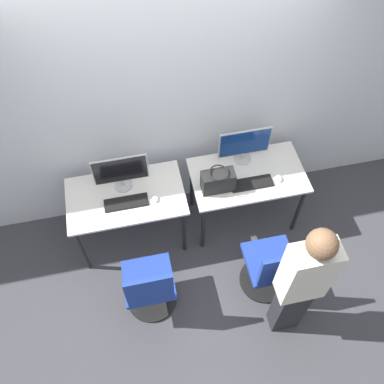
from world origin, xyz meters
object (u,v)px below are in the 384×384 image
monitor_right (245,144)px  office_chair_right (271,269)px  keyboard_left (126,203)px  monitor_left (121,172)px  mouse_right (279,178)px  person_right (301,283)px  handbag (218,181)px  office_chair_left (150,289)px  mouse_left (155,198)px  keyboard_right (252,183)px

monitor_right → office_chair_right: (0.02, -1.03, -0.58)m
keyboard_left → monitor_left: bearing=90.0°
mouse_right → person_right: size_ratio=0.05×
keyboard_left → handbag: (0.85, -0.01, 0.11)m
monitor_left → person_right: 1.80m
keyboard_left → person_right: (1.23, -1.11, 0.13)m
handbag → mouse_right: bearing=-1.9°
office_chair_left → office_chair_right: (1.11, -0.05, 0.00)m
monitor_left → mouse_left: size_ratio=5.55×
monitor_right → handbag: (-0.33, -0.29, -0.09)m
monitor_left → handbag: bearing=-14.2°
keyboard_right → office_chair_left: bearing=-148.7°
mouse_left → person_right: (0.97, -1.10, 0.13)m
keyboard_left → monitor_right: (1.17, 0.28, 0.20)m
mouse_left → office_chair_left: size_ratio=0.10×
keyboard_left → monitor_right: monitor_right is taller
mouse_left → monitor_right: monitor_right is taller
office_chair_left → keyboard_right: (1.10, 0.67, 0.38)m
monitor_right → mouse_right: size_ratio=5.55×
office_chair_left → mouse_right: office_chair_left is taller
office_chair_left → monitor_right: monitor_right is taller
monitor_right → keyboard_right: 0.37m
mouse_left → monitor_left: bearing=140.6°
office_chair_right → handbag: bearing=114.9°
monitor_right → mouse_right: monitor_right is taller
mouse_left → mouse_right: (1.18, -0.02, 0.00)m
office_chair_left → handbag: (0.77, 0.69, 0.49)m
keyboard_right → handbag: 0.34m
monitor_left → office_chair_left: bearing=-85.2°
keyboard_right → office_chair_right: office_chair_right is taller
mouse_left → person_right: size_ratio=0.05×
office_chair_left → mouse_right: bearing=26.1°
office_chair_left → keyboard_right: size_ratio=2.29×
office_chair_left → handbag: size_ratio=3.04×
office_chair_left → monitor_right: size_ratio=1.82×
keyboard_right → office_chair_right: 0.81m
office_chair_left → monitor_right: bearing=41.8°
keyboard_left → person_right: person_right is taller
mouse_right → person_right: bearing=-100.9°
office_chair_left → mouse_right: size_ratio=10.12×
office_chair_right → monitor_right: bearing=90.9°
keyboard_left → mouse_right: (1.44, -0.03, 0.01)m
keyboard_right → handbag: bearing=176.3°
office_chair_right → person_right: person_right is taller
mouse_left → keyboard_right: mouse_left is taller
monitor_left → handbag: (0.85, -0.22, -0.09)m
handbag → office_chair_right: bearing=-65.1°
monitor_left → mouse_left: bearing=-39.4°
office_chair_right → handbag: handbag is taller
keyboard_left → office_chair_right: office_chair_right is taller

